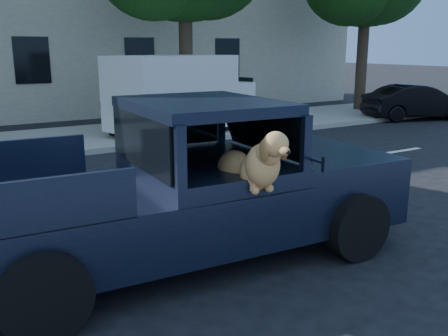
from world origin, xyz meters
The scene contains 7 objects.
ground centered at (0.00, 0.00, 0.00)m, with size 120.00×120.00×0.00m, color black.
far_sidewalk centered at (0.00, 9.20, 0.07)m, with size 60.00×4.00×0.15m, color gray.
lane_stripes centered at (2.00, 3.40, 0.01)m, with size 21.60×0.14×0.01m, color silver, non-canonical shape.
building_main centered at (3.00, 16.50, 4.50)m, with size 26.00×6.00×9.00m, color beige.
pickup_truck centered at (0.08, 0.35, 0.69)m, with size 5.78×3.05×2.03m.
mail_truck centered at (4.08, 8.26, 1.06)m, with size 4.78×3.18×2.42m.
parked_sedan centered at (13.31, 7.03, 0.65)m, with size 3.94×1.37×1.30m, color black.
Camera 1 is at (-2.58, -5.07, 2.67)m, focal length 40.00 mm.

